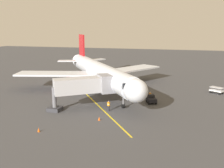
% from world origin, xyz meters
% --- Properties ---
extents(ground_plane, '(220.00, 220.00, 0.00)m').
position_xyz_m(ground_plane, '(0.00, 0.00, 0.00)').
color(ground_plane, '#424244').
extents(apron_lead_in_line, '(23.78, 32.45, 0.01)m').
position_xyz_m(apron_lead_in_line, '(-1.85, 8.18, 0.01)').
color(apron_lead_in_line, yellow).
rests_on(apron_lead_in_line, ground).
extents(airplane, '(31.35, 34.84, 11.50)m').
position_xyz_m(airplane, '(-1.68, 1.95, 4.00)').
color(airplane, silver).
rests_on(airplane, ground).
extents(jet_bridge, '(10.34, 8.47, 5.40)m').
position_xyz_m(jet_bridge, '(-4.00, 14.23, 3.76)').
color(jet_bridge, '#B7B7BC').
rests_on(jet_bridge, ground).
extents(ground_crew_marshaller, '(0.45, 0.34, 1.71)m').
position_xyz_m(ground_crew_marshaller, '(-7.91, 15.29, 0.89)').
color(ground_crew_marshaller, '#23232D').
rests_on(ground_crew_marshaller, ground).
extents(ground_crew_wing_walker, '(0.46, 0.46, 1.71)m').
position_xyz_m(ground_crew_wing_walker, '(-13.53, 7.52, 0.89)').
color(ground_crew_wing_walker, '#23232D').
rests_on(ground_crew_wing_walker, ground).
extents(ground_crew_loader, '(0.41, 0.47, 1.71)m').
position_xyz_m(ground_crew_loader, '(-7.67, 6.12, 0.89)').
color(ground_crew_loader, '#23232D').
rests_on(ground_crew_loader, ground).
extents(tug_near_nose, '(2.27, 2.70, 1.50)m').
position_xyz_m(tug_near_nose, '(-13.97, 8.85, 0.70)').
color(tug_near_nose, black).
rests_on(tug_near_nose, ground).
extents(baggage_cart_portside, '(2.86, 2.79, 1.27)m').
position_xyz_m(baggage_cart_portside, '(4.35, -9.48, 0.66)').
color(baggage_cart_portside, '#2D3899').
rests_on(baggage_cart_portside, ground).
extents(baggage_cart_starboard_side, '(2.94, 2.59, 1.27)m').
position_xyz_m(baggage_cart_starboard_side, '(-25.98, -1.83, 0.66)').
color(baggage_cart_starboard_side, white).
rests_on(baggage_cart_starboard_side, ground).
extents(safety_cone_nose_left, '(0.32, 0.32, 0.55)m').
position_xyz_m(safety_cone_nose_left, '(-13.00, 7.72, 0.28)').
color(safety_cone_nose_left, '#F2590F').
rests_on(safety_cone_nose_left, ground).
extents(safety_cone_nose_right, '(0.32, 0.32, 0.55)m').
position_xyz_m(safety_cone_nose_right, '(-1.64, 25.90, 0.28)').
color(safety_cone_nose_right, '#F2590F').
rests_on(safety_cone_nose_right, ground).
extents(safety_cone_wing_port, '(0.32, 0.32, 0.55)m').
position_xyz_m(safety_cone_wing_port, '(-7.81, 19.73, 0.28)').
color(safety_cone_wing_port, '#F2590F').
rests_on(safety_cone_wing_port, ground).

